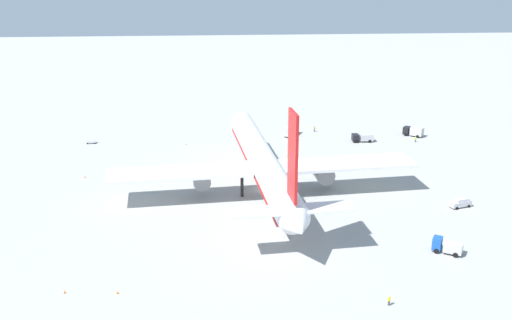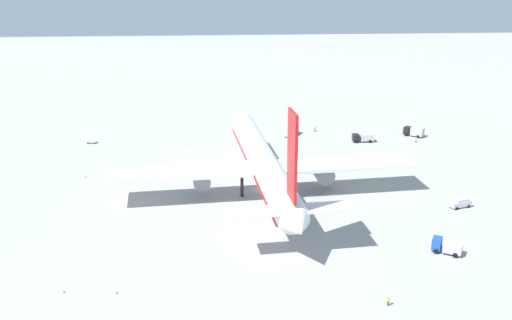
# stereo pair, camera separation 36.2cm
# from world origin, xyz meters

# --- Properties ---
(ground_plane) EXTENTS (600.00, 600.00, 0.00)m
(ground_plane) POSITION_xyz_m (0.00, 0.00, 0.00)
(ground_plane) COLOR #9E9E99
(airliner) EXTENTS (77.05, 68.97, 26.22)m
(airliner) POSITION_xyz_m (-1.46, -0.21, 7.22)
(airliner) COLOR white
(airliner) RESTS_ON ground
(service_truck_0) EXTENTS (4.46, 5.51, 2.70)m
(service_truck_0) POSITION_xyz_m (-33.37, -30.64, 1.36)
(service_truck_0) COLOR #194CA5
(service_truck_0) RESTS_ON ground
(service_truck_1) EXTENTS (5.53, 6.04, 2.87)m
(service_truck_1) POSITION_xyz_m (40.09, -49.47, 1.58)
(service_truck_1) COLOR black
(service_truck_1) RESTS_ON ground
(service_truck_2) EXTENTS (2.77, 6.11, 2.32)m
(service_truck_2) POSITION_xyz_m (35.55, -32.68, 1.34)
(service_truck_2) COLOR black
(service_truck_2) RESTS_ON ground
(service_truck_3) EXTENTS (6.51, 5.14, 3.08)m
(service_truck_3) POSITION_xyz_m (43.34, -12.62, 1.68)
(service_truck_3) COLOR #999EA5
(service_truck_3) RESTS_ON ground
(service_van) EXTENTS (3.19, 5.10, 1.97)m
(service_van) POSITION_xyz_m (-13.29, -41.63, 1.03)
(service_van) COLOR silver
(service_van) RESTS_ON ground
(baggage_cart_0) EXTENTS (1.60, 3.42, 0.40)m
(baggage_cart_0) POSITION_xyz_m (40.03, 46.04, 0.27)
(baggage_cart_0) COLOR gray
(baggage_cart_0) RESTS_ON ground
(ground_worker_0) EXTENTS (0.47, 0.47, 1.71)m
(ground_worker_0) POSITION_xyz_m (47.22, -20.53, 0.87)
(ground_worker_0) COLOR #3F3F47
(ground_worker_0) RESTS_ON ground
(ground_worker_2) EXTENTS (0.54, 0.54, 1.65)m
(ground_worker_2) POSITION_xyz_m (-49.28, -15.34, 0.84)
(ground_worker_2) COLOR #3F3F47
(ground_worker_2) RESTS_ON ground
(ground_worker_3) EXTENTS (0.53, 0.53, 1.68)m
(ground_worker_3) POSITION_xyz_m (33.88, -47.97, 0.85)
(ground_worker_3) COLOR #3F3F47
(ground_worker_3) RESTS_ON ground
(traffic_cone_0) EXTENTS (0.36, 0.36, 0.55)m
(traffic_cone_0) POSITION_xyz_m (36.62, 18.66, 0.28)
(traffic_cone_0) COLOR orange
(traffic_cone_0) RESTS_ON ground
(traffic_cone_1) EXTENTS (0.36, 0.36, 0.55)m
(traffic_cone_1) POSITION_xyz_m (-41.96, 35.06, 0.28)
(traffic_cone_1) COLOR orange
(traffic_cone_1) RESTS_ON ground
(traffic_cone_2) EXTENTS (0.36, 0.36, 0.55)m
(traffic_cone_2) POSITION_xyz_m (11.07, 42.23, 0.28)
(traffic_cone_2) COLOR orange
(traffic_cone_2) RESTS_ON ground
(traffic_cone_3) EXTENTS (0.36, 0.36, 0.55)m
(traffic_cone_3) POSITION_xyz_m (-42.76, 26.64, 0.28)
(traffic_cone_3) COLOR orange
(traffic_cone_3) RESTS_ON ground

